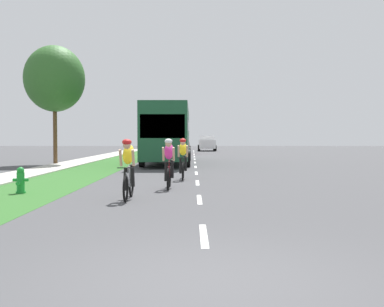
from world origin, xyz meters
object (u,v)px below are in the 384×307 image
(cyclist_distant, at_px, (184,158))
(street_tree_near, at_px, (56,79))
(suv_white, at_px, (208,143))
(cyclist_trailing, at_px, (170,163))
(fire_hydrant_green, at_px, (22,180))
(cyclist_lead, at_px, (129,168))
(sedan_silver, at_px, (181,143))
(pickup_maroon, at_px, (181,145))
(bus_dark_green, at_px, (170,132))

(cyclist_distant, relative_size, street_tree_near, 0.24)
(suv_white, bearing_deg, cyclist_trailing, -93.62)
(fire_hydrant_green, bearing_deg, street_tree_near, 103.03)
(cyclist_lead, height_order, cyclist_trailing, same)
(suv_white, height_order, street_tree_near, street_tree_near)
(sedan_silver, bearing_deg, cyclist_trailing, -88.85)
(suv_white, bearing_deg, sedan_silver, 108.98)
(fire_hydrant_green, distance_m, sedan_silver, 51.48)
(cyclist_lead, bearing_deg, sedan_silver, 90.09)
(cyclist_trailing, xyz_separation_m, cyclist_distant, (0.39, 3.05, 0.00))
(sedan_silver, bearing_deg, pickup_maroon, -88.58)
(cyclist_trailing, height_order, cyclist_distant, same)
(cyclist_trailing, bearing_deg, pickup_maroon, 90.96)
(pickup_maroon, relative_size, street_tree_near, 0.72)
(bus_dark_green, height_order, street_tree_near, street_tree_near)
(pickup_maroon, xyz_separation_m, suv_white, (3.02, 9.88, 0.12))
(fire_hydrant_green, height_order, cyclist_distant, cyclist_distant)
(bus_dark_green, xyz_separation_m, street_tree_near, (-6.74, -1.22, 3.13))
(fire_hydrant_green, height_order, bus_dark_green, bus_dark_green)
(fire_hydrant_green, relative_size, suv_white, 0.16)
(cyclist_trailing, relative_size, bus_dark_green, 0.15)
(cyclist_lead, height_order, bus_dark_green, bus_dark_green)
(bus_dark_green, xyz_separation_m, sedan_silver, (-0.26, 36.08, -1.21))
(cyclist_lead, distance_m, pickup_maroon, 32.56)
(cyclist_lead, bearing_deg, pickup_maroon, 89.26)
(cyclist_lead, relative_size, cyclist_distant, 1.00)
(cyclist_trailing, xyz_separation_m, street_tree_near, (-7.49, 12.82, 4.30))
(fire_hydrant_green, height_order, cyclist_lead, cyclist_lead)
(street_tree_near, bearing_deg, cyclist_trailing, -59.71)
(cyclist_distant, distance_m, bus_dark_green, 11.11)
(fire_hydrant_green, xyz_separation_m, pickup_maroon, (3.72, 31.25, 0.46))
(cyclist_trailing, relative_size, cyclist_distant, 1.00)
(cyclist_distant, xyz_separation_m, suv_white, (2.13, 36.82, 0.14))
(fire_hydrant_green, bearing_deg, cyclist_distant, 43.07)
(cyclist_distant, xyz_separation_m, street_tree_near, (-7.87, 9.77, 4.30))
(fire_hydrant_green, relative_size, cyclist_trailing, 0.44)
(suv_white, bearing_deg, fire_hydrant_green, -99.32)
(bus_dark_green, relative_size, suv_white, 2.47)
(sedan_silver, bearing_deg, suv_white, -71.02)
(fire_hydrant_green, distance_m, pickup_maroon, 31.48)
(fire_hydrant_green, xyz_separation_m, sedan_silver, (3.22, 51.38, 0.40))
(cyclist_lead, relative_size, cyclist_trailing, 1.00)
(street_tree_near, bearing_deg, cyclist_lead, -66.90)
(pickup_maroon, bearing_deg, bus_dark_green, -90.87)
(street_tree_near, bearing_deg, cyclist_distant, -51.14)
(cyclist_distant, bearing_deg, sedan_silver, 91.69)
(cyclist_distant, height_order, sedan_silver, cyclist_distant)
(cyclist_lead, relative_size, street_tree_near, 0.24)
(cyclist_lead, relative_size, sedan_silver, 0.40)
(bus_dark_green, bearing_deg, cyclist_distant, -84.12)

